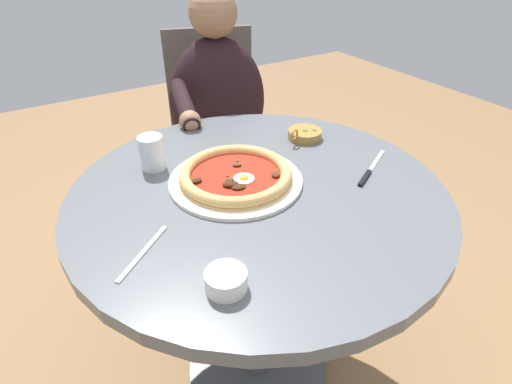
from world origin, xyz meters
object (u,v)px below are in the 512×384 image
object	(u,v)px
dining_table	(258,232)
water_glass	(152,155)
cafe_chair_diner	(215,121)
steak_knife	(369,172)
ramekin_capers	(226,280)
olive_pan	(305,134)
diner_person	(220,149)
pizza_on_plate	(236,176)
fork_utensil	(143,252)

from	to	relation	value
dining_table	water_glass	world-z (taller)	water_glass
water_glass	cafe_chair_diner	distance (m)	0.77
dining_table	steak_knife	bearing A→B (deg)	-107.66
ramekin_capers	olive_pan	bearing A→B (deg)	-50.03
diner_person	cafe_chair_diner	distance (m)	0.16
water_glass	steak_knife	world-z (taller)	water_glass
ramekin_capers	olive_pan	size ratio (longest dim) A/B	0.62
pizza_on_plate	diner_person	world-z (taller)	diner_person
pizza_on_plate	water_glass	size ratio (longest dim) A/B	3.70
water_glass	fork_utensil	xyz separation A→B (m)	(-0.31, 0.14, -0.04)
pizza_on_plate	water_glass	distance (m)	0.23
steak_knife	pizza_on_plate	bearing A→B (deg)	65.26
steak_knife	water_glass	bearing A→B (deg)	55.35
diner_person	cafe_chair_diner	xyz separation A→B (m)	(0.14, -0.05, 0.06)
dining_table	water_glass	bearing A→B (deg)	38.23
water_glass	olive_pan	distance (m)	0.45
dining_table	fork_utensil	xyz separation A→B (m)	(-0.08, 0.32, 0.14)
pizza_on_plate	water_glass	world-z (taller)	water_glass
steak_knife	diner_person	bearing A→B (deg)	4.16
dining_table	pizza_on_plate	world-z (taller)	pizza_on_plate
ramekin_capers	diner_person	world-z (taller)	diner_person
water_glass	olive_pan	bearing A→B (deg)	-98.68
olive_pan	cafe_chair_diner	size ratio (longest dim) A/B	0.13
ramekin_capers	olive_pan	world-z (taller)	olive_pan
diner_person	steak_knife	bearing A→B (deg)	-175.84
dining_table	fork_utensil	world-z (taller)	fork_utensil
pizza_on_plate	diner_person	bearing A→B (deg)	-23.08
pizza_on_plate	steak_knife	distance (m)	0.35
ramekin_capers	fork_utensil	bearing A→B (deg)	29.66
dining_table	steak_knife	xyz separation A→B (m)	(-0.09, -0.28, 0.14)
ramekin_capers	fork_utensil	size ratio (longest dim) A/B	0.54
olive_pan	cafe_chair_diner	xyz separation A→B (m)	(0.64, -0.01, -0.20)
ramekin_capers	water_glass	bearing A→B (deg)	-4.79
fork_utensil	pizza_on_plate	bearing A→B (deg)	-64.96
ramekin_capers	cafe_chair_diner	world-z (taller)	cafe_chair_diner
dining_table	ramekin_capers	xyz separation A→B (m)	(-0.25, 0.22, 0.16)
dining_table	fork_utensil	distance (m)	0.36
steak_knife	ramekin_capers	xyz separation A→B (m)	(-0.16, 0.50, 0.02)
ramekin_capers	cafe_chair_diner	distance (m)	1.18
diner_person	cafe_chair_diner	world-z (taller)	diner_person
water_glass	olive_pan	size ratio (longest dim) A/B	0.74
dining_table	ramekin_capers	world-z (taller)	ramekin_capers
pizza_on_plate	olive_pan	distance (m)	0.32
pizza_on_plate	ramekin_capers	bearing A→B (deg)	147.84
cafe_chair_diner	diner_person	bearing A→B (deg)	160.28
fork_utensil	diner_person	size ratio (longest dim) A/B	0.13
water_glass	olive_pan	xyz separation A→B (m)	(-0.07, -0.45, -0.03)
pizza_on_plate	diner_person	xyz separation A→B (m)	(0.61, -0.26, -0.27)
pizza_on_plate	fork_utensil	size ratio (longest dim) A/B	2.37
fork_utensil	cafe_chair_diner	xyz separation A→B (m)	(0.88, -0.60, -0.19)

